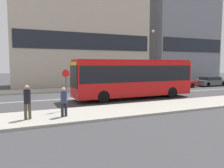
% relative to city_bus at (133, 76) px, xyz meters
% --- Properties ---
extents(ground_plane, '(120.00, 120.00, 0.00)m').
position_rel_city_bus_xyz_m(ground_plane, '(-4.94, 1.98, -1.90)').
color(ground_plane, '#3A3A3D').
extents(sidewalk_near, '(44.00, 3.50, 0.13)m').
position_rel_city_bus_xyz_m(sidewalk_near, '(-4.94, -4.27, -1.83)').
color(sidewalk_near, '#A39E93').
rests_on(sidewalk_near, ground_plane).
extents(sidewalk_far, '(44.00, 3.50, 0.13)m').
position_rel_city_bus_xyz_m(sidewalk_far, '(-4.94, 8.23, -1.83)').
color(sidewalk_far, '#A39E93').
rests_on(sidewalk_far, ground_plane).
extents(lane_centerline, '(41.80, 0.16, 0.01)m').
position_rel_city_bus_xyz_m(lane_centerline, '(-4.94, 1.98, -1.89)').
color(lane_centerline, silver).
rests_on(lane_centerline, ground_plane).
extents(apartment_block_left_tower, '(18.90, 6.24, 21.51)m').
position_rel_city_bus_xyz_m(apartment_block_left_tower, '(-0.42, 14.56, 8.85)').
color(apartment_block_left_tower, beige).
rests_on(apartment_block_left_tower, ground_plane).
extents(apartment_block_right_tower, '(12.49, 6.02, 21.89)m').
position_rel_city_bus_xyz_m(apartment_block_right_tower, '(17.55, 14.44, 9.04)').
color(apartment_block_right_tower, gray).
rests_on(apartment_block_right_tower, ground_plane).
extents(city_bus, '(10.35, 2.55, 3.30)m').
position_rel_city_bus_xyz_m(city_bus, '(0.00, 0.00, 0.00)').
color(city_bus, red).
rests_on(city_bus, ground_plane).
extents(parked_car_0, '(4.36, 1.77, 1.40)m').
position_rel_city_bus_xyz_m(parked_car_0, '(9.50, 5.30, -1.24)').
color(parked_car_0, maroon).
rests_on(parked_car_0, ground_plane).
extents(parked_car_1, '(4.38, 1.87, 1.27)m').
position_rel_city_bus_xyz_m(parked_car_1, '(14.84, 5.30, -1.29)').
color(parked_car_1, '#4C5156').
rests_on(parked_car_1, ground_plane).
extents(pedestrian_near_stop, '(0.35, 0.34, 1.76)m').
position_rel_city_bus_xyz_m(pedestrian_near_stop, '(-8.66, -4.60, -0.77)').
color(pedestrian_near_stop, '#4C4233').
rests_on(pedestrian_near_stop, sidewalk_near).
extents(pedestrian_down_pavement, '(0.35, 0.34, 1.58)m').
position_rel_city_bus_xyz_m(pedestrian_down_pavement, '(-6.84, -4.75, -0.88)').
color(pedestrian_down_pavement, '#23232D').
rests_on(pedestrian_down_pavement, sidewalk_near).
extents(bus_stop_sign, '(0.44, 0.12, 2.52)m').
position_rel_city_bus_xyz_m(bus_stop_sign, '(-6.40, -3.21, -0.29)').
color(bus_stop_sign, '#4C4C51').
rests_on(bus_stop_sign, sidewalk_near).
extents(street_lamp, '(0.36, 0.36, 7.13)m').
position_rel_city_bus_xyz_m(street_lamp, '(6.93, 7.43, 2.57)').
color(street_lamp, '#4C4C51').
rests_on(street_lamp, sidewalk_far).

